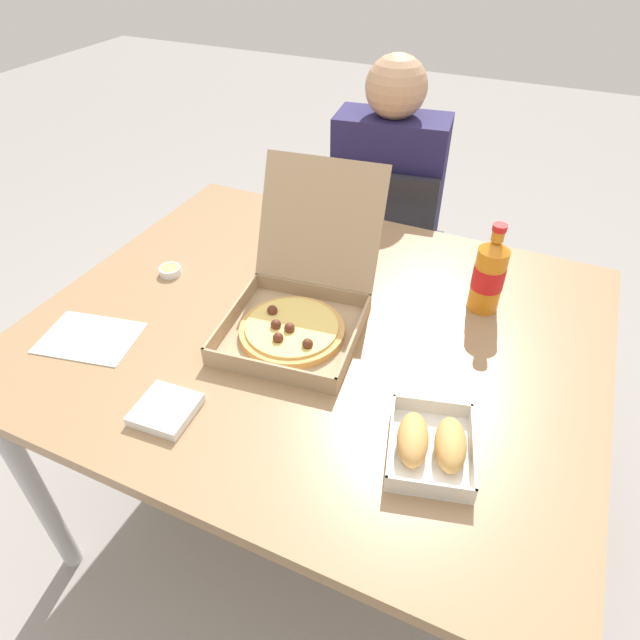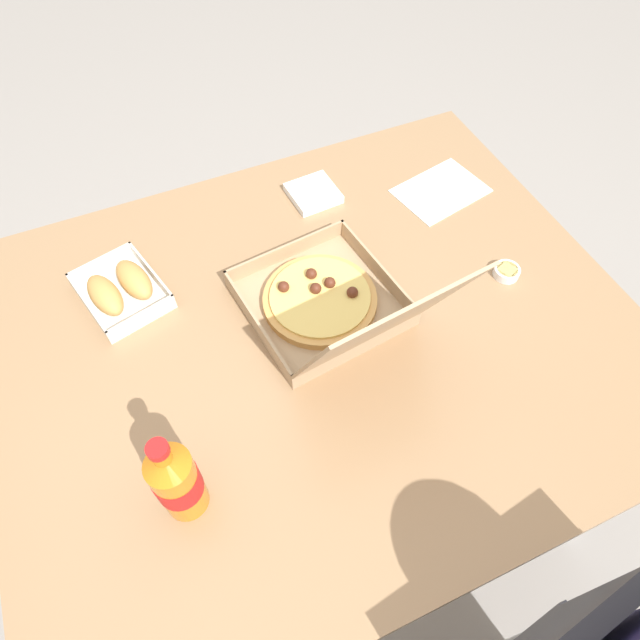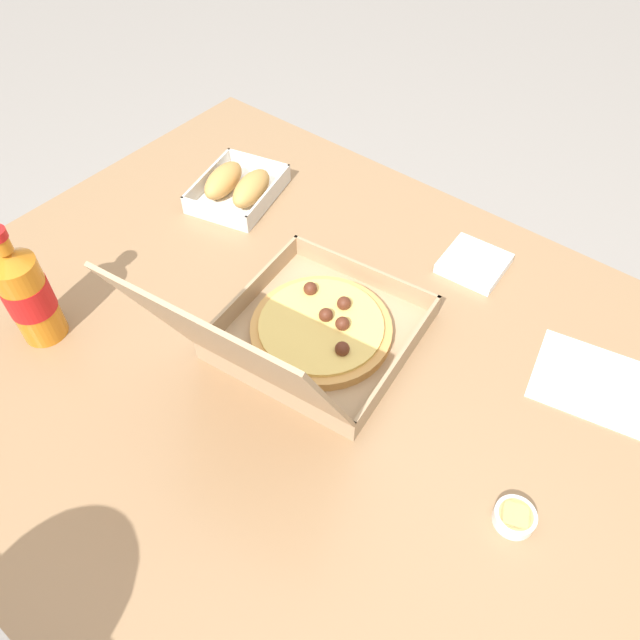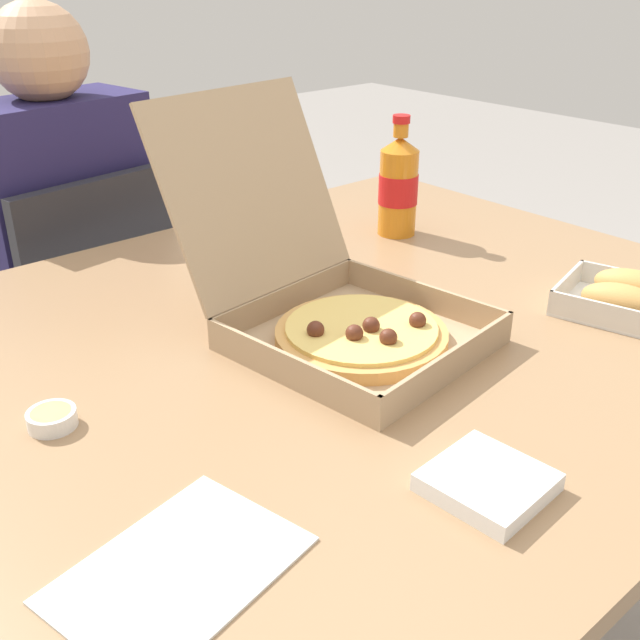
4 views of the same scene
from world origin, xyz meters
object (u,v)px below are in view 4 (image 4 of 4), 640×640
object	(u,v)px
bread_side_box	(628,297)
napkin_pile	(488,482)
pizza_box_open	(339,306)
cola_bottle	(398,185)
chair	(82,323)
diner_person	(54,230)
dipping_sauce_cup	(52,418)
paper_menu	(179,569)

from	to	relation	value
bread_side_box	napkin_pile	bearing A→B (deg)	-166.22
pizza_box_open	cola_bottle	size ratio (longest dim) A/B	2.03
bread_side_box	cola_bottle	distance (m)	0.48
chair	diner_person	bearing A→B (deg)	98.00
dipping_sauce_cup	bread_side_box	bearing A→B (deg)	-19.69
diner_person	paper_menu	xyz separation A→B (m)	(-0.34, -1.09, 0.06)
pizza_box_open	dipping_sauce_cup	distance (m)	0.40
chair	paper_menu	xyz separation A→B (m)	(-0.35, -1.03, 0.26)
paper_menu	napkin_pile	xyz separation A→B (m)	(0.29, -0.11, 0.01)
diner_person	bread_side_box	bearing A→B (deg)	-67.85
bread_side_box	cola_bottle	world-z (taller)	cola_bottle
cola_bottle	napkin_pile	world-z (taller)	cola_bottle
bread_side_box	diner_person	bearing A→B (deg)	112.15
chair	pizza_box_open	xyz separation A→B (m)	(0.05, -0.79, 0.31)
bread_side_box	paper_menu	xyz separation A→B (m)	(-0.78, -0.01, -0.02)
bread_side_box	chair	bearing A→B (deg)	112.88
chair	diner_person	world-z (taller)	diner_person
chair	cola_bottle	bearing A→B (deg)	-52.03
diner_person	pizza_box_open	xyz separation A→B (m)	(0.06, -0.85, 0.10)
napkin_pile	pizza_box_open	bearing A→B (deg)	71.96
cola_bottle	paper_menu	distance (m)	0.92
dipping_sauce_cup	diner_person	bearing A→B (deg)	67.26
cola_bottle	paper_menu	xyz separation A→B (m)	(-0.78, -0.48, -0.09)
pizza_box_open	napkin_pile	world-z (taller)	pizza_box_open
napkin_pile	dipping_sauce_cup	world-z (taller)	same
diner_person	pizza_box_open	distance (m)	0.86
diner_person	napkin_pile	bearing A→B (deg)	-92.45
diner_person	cola_bottle	size ratio (longest dim) A/B	5.14
paper_menu	napkin_pile	size ratio (longest dim) A/B	1.91
diner_person	dipping_sauce_cup	world-z (taller)	diner_person
chair	diner_person	distance (m)	0.21
chair	cola_bottle	xyz separation A→B (m)	(0.43, -0.55, 0.36)
chair	napkin_pile	world-z (taller)	chair
chair	napkin_pile	size ratio (longest dim) A/B	7.55
cola_bottle	paper_menu	bearing A→B (deg)	-148.20
paper_menu	bread_side_box	bearing A→B (deg)	-10.97
pizza_box_open	dipping_sauce_cup	xyz separation A→B (m)	(-0.40, 0.05, -0.04)
diner_person	dipping_sauce_cup	bearing A→B (deg)	-112.74
napkin_pile	dipping_sauce_cup	xyz separation A→B (m)	(-0.28, 0.40, 0.00)
diner_person	pizza_box_open	bearing A→B (deg)	-85.85
diner_person	paper_menu	world-z (taller)	diner_person
napkin_pile	chair	bearing A→B (deg)	87.02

